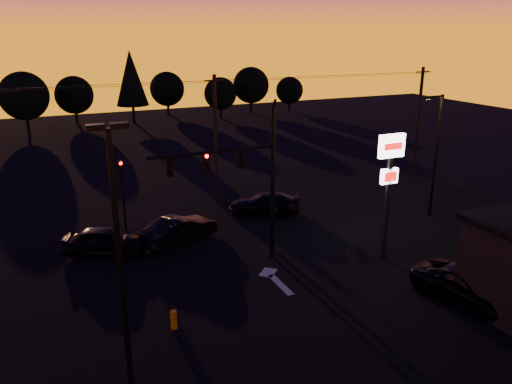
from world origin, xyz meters
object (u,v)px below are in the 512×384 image
bollard (174,320)px  suv_parked (467,286)px  streetlight (435,151)px  parking_lot_light (118,243)px  pylon_sign (390,170)px  traffic_signal_mast (244,173)px  car_mid (179,230)px  car_right (265,204)px  car_left (105,241)px  secondary_signal (122,185)px

bollard → suv_parked: size_ratio=0.16×
bollard → streetlight: bearing=17.5°
parking_lot_light → pylon_sign: size_ratio=1.34×
traffic_signal_mast → bollard: 8.20m
car_mid → pylon_sign: bearing=-147.6°
streetlight → car_right: 11.59m
parking_lot_light → pylon_sign: 15.19m
bollard → car_right: 14.27m
parking_lot_light → car_mid: size_ratio=1.95×
streetlight → car_left: (-20.60, 2.63, -3.65)m
car_left → suv_parked: bearing=-105.6°
bollard → car_mid: car_mid is taller
traffic_signal_mast → car_mid: bearing=120.7°
streetlight → suv_parked: bearing=-124.3°
bollard → car_left: car_left is taller
secondary_signal → streetlight: size_ratio=0.54×
secondary_signal → bollard: 12.26m
car_left → bollard: bearing=-146.2°
streetlight → bollard: bearing=-162.5°
suv_parked → parking_lot_light: bearing=165.2°
car_right → pylon_sign: bearing=43.1°
secondary_signal → traffic_signal_mast: bearing=-56.8°
secondary_signal → suv_parked: size_ratio=0.87×
pylon_sign → car_mid: pylon_sign is taller
pylon_sign → car_left: 15.77m
streetlight → secondary_signal: bearing=162.4°
traffic_signal_mast → pylon_sign: bearing=-19.4°
parking_lot_light → car_right: (11.55, 13.32, -4.57)m
car_mid → car_right: 6.94m
car_left → car_mid: (4.18, -0.07, -0.00)m
car_mid → suv_parked: bearing=-162.6°
car_left → car_mid: size_ratio=0.97×
secondary_signal → car_mid: secondary_signal is taller
secondary_signal → pylon_sign: pylon_sign is taller
streetlight → car_mid: bearing=171.2°
bollard → parking_lot_light: bearing=-132.5°
parking_lot_light → secondary_signal: bearing=80.2°
traffic_signal_mast → secondary_signal: bearing=123.2°
traffic_signal_mast → bollard: traffic_signal_mast is taller
traffic_signal_mast → car_mid: 6.30m
traffic_signal_mast → car_right: bearing=56.8°
bollard → car_right: size_ratio=0.17×
bollard → suv_parked: 13.21m
bollard → car_right: car_right is taller
traffic_signal_mast → pylon_sign: size_ratio=1.26×
parking_lot_light → bollard: (2.27, 2.48, -4.86)m
secondary_signal → pylon_sign: (12.00, -9.99, 2.05)m
car_mid → car_right: bearing=-94.0°
parking_lot_light → streetlight: 23.05m
streetlight → car_right: size_ratio=1.66×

